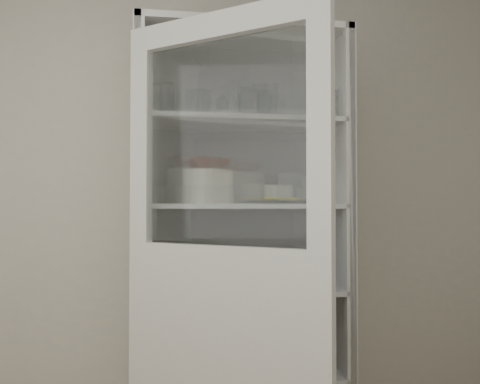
# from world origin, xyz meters

# --- Properties ---
(wall_back) EXTENTS (3.60, 0.02, 2.60)m
(wall_back) POSITION_xyz_m (0.00, 1.50, 1.30)
(wall_back) COLOR beige
(wall_back) RESTS_ON ground
(pantry_cabinet) EXTENTS (1.00, 0.45, 2.10)m
(pantry_cabinet) POSITION_xyz_m (0.20, 1.34, 0.94)
(pantry_cabinet) COLOR beige
(pantry_cabinet) RESTS_ON floor
(cupboard_door) EXTENTS (0.71, 0.62, 2.00)m
(cupboard_door) POSITION_xyz_m (0.04, 0.76, 0.87)
(cupboard_door) COLOR beige
(cupboard_door) RESTS_ON floor
(tumbler_0) EXTENTS (0.09, 0.09, 0.14)m
(tumbler_0) POSITION_xyz_m (-0.21, 1.17, 1.73)
(tumbler_0) COLOR silver
(tumbler_0) RESTS_ON shelf_glass
(tumbler_1) EXTENTS (0.08, 0.08, 0.14)m
(tumbler_1) POSITION_xyz_m (-0.15, 1.12, 1.73)
(tumbler_1) COLOR silver
(tumbler_1) RESTS_ON shelf_glass
(tumbler_2) EXTENTS (0.07, 0.07, 0.13)m
(tumbler_2) POSITION_xyz_m (0.20, 1.12, 1.73)
(tumbler_2) COLOR silver
(tumbler_2) RESTS_ON shelf_glass
(tumbler_3) EXTENTS (0.09, 0.09, 0.15)m
(tumbler_3) POSITION_xyz_m (0.32, 1.15, 1.74)
(tumbler_3) COLOR silver
(tumbler_3) RESTS_ON shelf_glass
(tumbler_4) EXTENTS (0.08, 0.08, 0.15)m
(tumbler_4) POSITION_xyz_m (0.27, 1.14, 1.73)
(tumbler_4) COLOR silver
(tumbler_4) RESTS_ON shelf_glass
(tumbler_5) EXTENTS (0.08, 0.08, 0.13)m
(tumbler_5) POSITION_xyz_m (0.61, 1.12, 1.73)
(tumbler_5) COLOR silver
(tumbler_5) RESTS_ON shelf_glass
(tumbler_6) EXTENTS (0.09, 0.09, 0.13)m
(tumbler_6) POSITION_xyz_m (0.57, 1.12, 1.73)
(tumbler_6) COLOR silver
(tumbler_6) RESTS_ON shelf_glass
(tumbler_7) EXTENTS (0.08, 0.08, 0.13)m
(tumbler_7) POSITION_xyz_m (-0.15, 1.28, 1.72)
(tumbler_7) COLOR silver
(tumbler_7) RESTS_ON shelf_glass
(tumbler_8) EXTENTS (0.08, 0.08, 0.14)m
(tumbler_8) POSITION_xyz_m (0.02, 1.25, 1.73)
(tumbler_8) COLOR silver
(tumbler_8) RESTS_ON shelf_glass
(tumbler_9) EXTENTS (0.08, 0.08, 0.12)m
(tumbler_9) POSITION_xyz_m (0.22, 1.24, 1.72)
(tumbler_9) COLOR silver
(tumbler_9) RESTS_ON shelf_glass
(tumbler_10) EXTENTS (0.08, 0.08, 0.13)m
(tumbler_10) POSITION_xyz_m (0.31, 1.27, 1.72)
(tumbler_10) COLOR silver
(tumbler_10) RESTS_ON shelf_glass
(tumbler_11) EXTENTS (0.09, 0.09, 0.14)m
(tumbler_11) POSITION_xyz_m (0.32, 1.28, 1.73)
(tumbler_11) COLOR silver
(tumbler_11) RESTS_ON shelf_glass
(goblet_0) EXTENTS (0.07, 0.07, 0.16)m
(goblet_0) POSITION_xyz_m (-0.21, 1.39, 1.74)
(goblet_0) COLOR silver
(goblet_0) RESTS_ON shelf_glass
(goblet_1) EXTENTS (0.07, 0.07, 0.15)m
(goblet_1) POSITION_xyz_m (0.13, 1.39, 1.74)
(goblet_1) COLOR silver
(goblet_1) RESTS_ON shelf_glass
(goblet_2) EXTENTS (0.08, 0.08, 0.17)m
(goblet_2) POSITION_xyz_m (0.35, 1.38, 1.75)
(goblet_2) COLOR silver
(goblet_2) RESTS_ON shelf_glass
(goblet_3) EXTENTS (0.08, 0.08, 0.17)m
(goblet_3) POSITION_xyz_m (0.41, 1.36, 1.75)
(goblet_3) COLOR silver
(goblet_3) RESTS_ON shelf_glass
(plate_stack_front) EXTENTS (0.24, 0.24, 0.08)m
(plate_stack_front) POSITION_xyz_m (0.04, 1.20, 1.30)
(plate_stack_front) COLOR beige
(plate_stack_front) RESTS_ON shelf_plates
(plate_stack_back) EXTENTS (0.23, 0.23, 0.08)m
(plate_stack_back) POSITION_xyz_m (0.01, 1.42, 1.30)
(plate_stack_back) COLOR beige
(plate_stack_back) RESTS_ON shelf_plates
(cream_bowl) EXTENTS (0.27, 0.27, 0.07)m
(cream_bowl) POSITION_xyz_m (0.04, 1.20, 1.38)
(cream_bowl) COLOR #EAE3C5
(cream_bowl) RESTS_ON plate_stack_front
(terracotta_bowl) EXTENTS (0.25, 0.25, 0.05)m
(terracotta_bowl) POSITION_xyz_m (0.04, 1.20, 1.44)
(terracotta_bowl) COLOR brown
(terracotta_bowl) RESTS_ON cream_bowl
(glass_platter) EXTENTS (0.39, 0.39, 0.02)m
(glass_platter) POSITION_xyz_m (0.38, 1.24, 1.27)
(glass_platter) COLOR silver
(glass_platter) RESTS_ON shelf_plates
(yellow_trivet) EXTENTS (0.16, 0.16, 0.01)m
(yellow_trivet) POSITION_xyz_m (0.38, 1.24, 1.28)
(yellow_trivet) COLOR yellow
(yellow_trivet) RESTS_ON glass_platter
(white_ramekin) EXTENTS (0.16, 0.16, 0.06)m
(white_ramekin) POSITION_xyz_m (0.38, 1.24, 1.32)
(white_ramekin) COLOR beige
(white_ramekin) RESTS_ON yellow_trivet
(grey_bowl_stack) EXTENTS (0.14, 0.14, 0.14)m
(grey_bowl_stack) POSITION_xyz_m (0.59, 1.31, 1.33)
(grey_bowl_stack) COLOR silver
(grey_bowl_stack) RESTS_ON shelf_plates
(mug_blue) EXTENTS (0.14, 0.14, 0.10)m
(mug_blue) POSITION_xyz_m (0.50, 1.24, 0.91)
(mug_blue) COLOR #151096
(mug_blue) RESTS_ON shelf_mugs
(mug_teal) EXTENTS (0.11, 0.11, 0.09)m
(mug_teal) POSITION_xyz_m (0.43, 1.35, 0.91)
(mug_teal) COLOR #1D7175
(mug_teal) RESTS_ON shelf_mugs
(mug_white) EXTENTS (0.11, 0.11, 0.09)m
(mug_white) POSITION_xyz_m (0.29, 1.15, 0.91)
(mug_white) COLOR beige
(mug_white) RESTS_ON shelf_mugs
(teal_jar) EXTENTS (0.08, 0.08, 0.10)m
(teal_jar) POSITION_xyz_m (0.11, 1.31, 0.91)
(teal_jar) COLOR #1D7175
(teal_jar) RESTS_ON shelf_mugs
(measuring_cups) EXTENTS (0.11, 0.11, 0.04)m
(measuring_cups) POSITION_xyz_m (0.05, 1.18, 0.88)
(measuring_cups) COLOR #AFAFAF
(measuring_cups) RESTS_ON shelf_mugs
(white_canister) EXTENTS (0.12, 0.12, 0.12)m
(white_canister) POSITION_xyz_m (-0.21, 1.29, 0.92)
(white_canister) COLOR beige
(white_canister) RESTS_ON shelf_mugs
(cream_dish) EXTENTS (0.29, 0.29, 0.07)m
(cream_dish) POSITION_xyz_m (-0.01, 1.28, 0.50)
(cream_dish) COLOR #EAE3C5
(cream_dish) RESTS_ON shelf_bot
(tin_box) EXTENTS (0.26, 0.21, 0.07)m
(tin_box) POSITION_xyz_m (0.46, 1.29, 0.49)
(tin_box) COLOR gray
(tin_box) RESTS_ON shelf_bot
(tumbler_12) EXTENTS (0.07, 0.07, 0.14)m
(tumbler_12) POSITION_xyz_m (0.31, 1.24, 1.73)
(tumbler_12) COLOR silver
(tumbler_12) RESTS_ON shelf_glass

